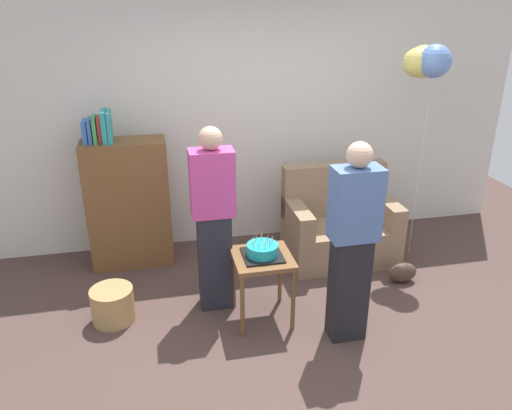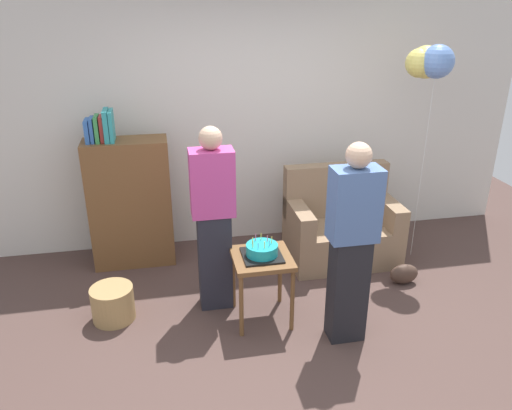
# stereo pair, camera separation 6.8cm
# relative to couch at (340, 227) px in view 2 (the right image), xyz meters

# --- Properties ---
(ground_plane) EXTENTS (8.00, 8.00, 0.00)m
(ground_plane) POSITION_rel_couch_xyz_m (-0.80, -1.32, -0.34)
(ground_plane) COLOR #4C3833
(wall_back) EXTENTS (6.00, 0.10, 2.70)m
(wall_back) POSITION_rel_couch_xyz_m (-0.80, 0.73, 1.01)
(wall_back) COLOR silver
(wall_back) RESTS_ON ground_plane
(couch) EXTENTS (1.10, 0.70, 0.96)m
(couch) POSITION_rel_couch_xyz_m (0.00, 0.00, 0.00)
(couch) COLOR #8C7054
(couch) RESTS_ON ground_plane
(bookshelf) EXTENTS (0.80, 0.36, 1.60)m
(bookshelf) POSITION_rel_couch_xyz_m (-2.11, 0.32, 0.33)
(bookshelf) COLOR brown
(bookshelf) RESTS_ON ground_plane
(side_table) EXTENTS (0.48, 0.48, 0.60)m
(side_table) POSITION_rel_couch_xyz_m (-1.03, -0.91, 0.17)
(side_table) COLOR brown
(side_table) RESTS_ON ground_plane
(birthday_cake) EXTENTS (0.32, 0.32, 0.17)m
(birthday_cake) POSITION_rel_couch_xyz_m (-1.03, -0.91, 0.31)
(birthday_cake) COLOR black
(birthday_cake) RESTS_ON side_table
(person_blowing_candles) EXTENTS (0.36, 0.22, 1.63)m
(person_blowing_candles) POSITION_rel_couch_xyz_m (-1.38, -0.62, 0.49)
(person_blowing_candles) COLOR #23232D
(person_blowing_candles) RESTS_ON ground_plane
(person_holding_cake) EXTENTS (0.36, 0.22, 1.63)m
(person_holding_cake) POSITION_rel_couch_xyz_m (-0.41, -1.28, 0.49)
(person_holding_cake) COLOR black
(person_holding_cake) RESTS_ON ground_plane
(wicker_basket) EXTENTS (0.36, 0.36, 0.30)m
(wicker_basket) POSITION_rel_couch_xyz_m (-2.27, -0.68, -0.19)
(wicker_basket) COLOR #A88451
(wicker_basket) RESTS_ON ground_plane
(handbag) EXTENTS (0.28, 0.14, 0.20)m
(handbag) POSITION_rel_couch_xyz_m (0.43, -0.63, -0.24)
(handbag) COLOR #473328
(handbag) RESTS_ON ground_plane
(balloon_bunch) EXTENTS (0.41, 0.40, 2.16)m
(balloon_bunch) POSITION_rel_couch_xyz_m (0.72, -0.07, 1.66)
(balloon_bunch) COLOR silver
(balloon_bunch) RESTS_ON ground_plane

